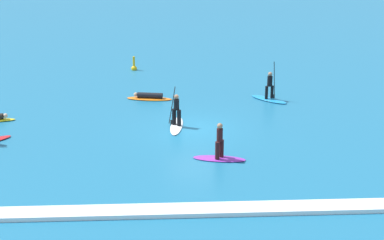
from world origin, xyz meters
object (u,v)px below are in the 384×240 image
(surfer_on_white_board, at_px, (176,118))
(surfer_on_blue_board, at_px, (269,94))
(marker_buoy, at_px, (134,67))
(surfer_on_purple_board, at_px, (219,150))
(surfer_on_orange_board, at_px, (149,97))

(surfer_on_white_board, height_order, surfer_on_blue_board, surfer_on_blue_board)
(surfer_on_blue_board, bearing_deg, marker_buoy, -177.15)
(surfer_on_blue_board, distance_m, surfer_on_purple_board, 9.57)
(surfer_on_purple_board, xyz_separation_m, marker_buoy, (-4.70, 16.33, -0.26))
(surfer_on_orange_board, height_order, marker_buoy, marker_buoy)
(surfer_on_orange_board, bearing_deg, surfer_on_purple_board, 119.86)
(surfer_on_orange_board, xyz_separation_m, marker_buoy, (-1.26, 7.06, 0.06))
(surfer_on_white_board, bearing_deg, surfer_on_purple_board, -150.42)
(surfer_on_purple_board, bearing_deg, surfer_on_blue_board, 76.79)
(surfer_on_white_board, xyz_separation_m, marker_buoy, (-2.83, 11.90, -0.25))
(surfer_on_white_board, height_order, surfer_on_purple_board, surfer_on_white_board)
(surfer_on_white_board, distance_m, surfer_on_blue_board, 7.19)
(surfer_on_blue_board, relative_size, marker_buoy, 2.15)
(surfer_on_white_board, distance_m, surfer_on_orange_board, 5.09)
(surfer_on_blue_board, distance_m, marker_buoy, 11.44)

